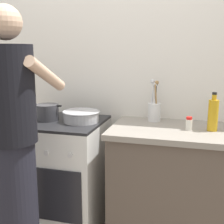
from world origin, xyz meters
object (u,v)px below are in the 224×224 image
object	(u,v)px
stove_range	(66,174)
pot	(47,112)
spice_bottle	(189,124)
mixing_bowl	(81,116)
oil_bottle	(213,115)
utensil_crock	(154,109)
person	(14,148)

from	to	relation	value
stove_range	pot	world-z (taller)	pot
spice_bottle	pot	bearing A→B (deg)	179.73
pot	spice_bottle	xyz separation A→B (m)	(1.09, -0.01, -0.02)
spice_bottle	stove_range	bearing A→B (deg)	179.26
mixing_bowl	spice_bottle	xyz separation A→B (m)	(0.81, -0.03, -0.00)
oil_bottle	pot	bearing A→B (deg)	-179.20
pot	stove_range	bearing A→B (deg)	2.92
utensil_crock	person	size ratio (longest dim) A/B	0.19
pot	person	xyz separation A→B (m)	(0.07, -0.57, -0.10)
pot	utensil_crock	size ratio (longest dim) A/B	0.76
pot	utensil_crock	distance (m)	0.85
mixing_bowl	person	size ratio (longest dim) A/B	0.17
pot	oil_bottle	size ratio (longest dim) A/B	0.93
mixing_bowl	spice_bottle	bearing A→B (deg)	-1.87
pot	person	bearing A→B (deg)	-83.21
stove_range	spice_bottle	xyz separation A→B (m)	(0.95, -0.01, 0.50)
stove_range	oil_bottle	size ratio (longest dim) A/B	3.36
spice_bottle	oil_bottle	bearing A→B (deg)	8.23
oil_bottle	person	world-z (taller)	person
oil_bottle	person	distance (m)	1.33
pot	mixing_bowl	bearing A→B (deg)	4.36
utensil_crock	person	distance (m)	1.09
mixing_bowl	stove_range	bearing A→B (deg)	-174.21
stove_range	mixing_bowl	distance (m)	0.52
stove_range	utensil_crock	bearing A→B (deg)	15.49
mixing_bowl	person	distance (m)	0.64
mixing_bowl	utensil_crock	world-z (taller)	utensil_crock
mixing_bowl	utensil_crock	xyz separation A→B (m)	(0.54, 0.18, 0.05)
spice_bottle	person	distance (m)	1.17
pot	oil_bottle	world-z (taller)	oil_bottle
utensil_crock	person	bearing A→B (deg)	-134.48
utensil_crock	oil_bottle	bearing A→B (deg)	-22.83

